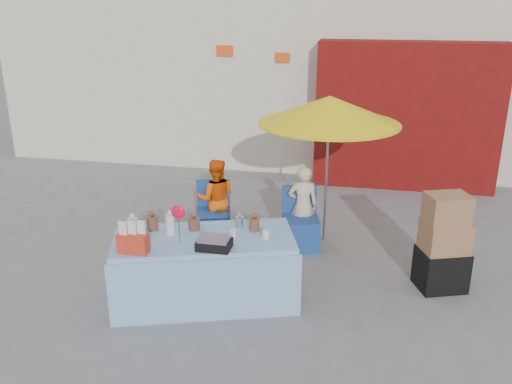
% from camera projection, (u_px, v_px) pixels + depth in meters
% --- Properties ---
extents(ground, '(80.00, 80.00, 0.00)m').
position_uv_depth(ground, '(231.00, 284.00, 6.63)').
color(ground, slate).
rests_on(ground, ground).
extents(backdrop, '(14.00, 8.00, 7.80)m').
position_uv_depth(backdrop, '(330.00, 6.00, 12.40)').
color(backdrop, silver).
rests_on(backdrop, ground).
extents(market_table, '(2.25, 1.54, 1.24)m').
position_uv_depth(market_table, '(204.00, 268.00, 6.17)').
color(market_table, '#8EB6E4').
rests_on(market_table, ground).
extents(chair_left, '(0.58, 0.57, 0.85)m').
position_uv_depth(chair_left, '(214.00, 223.00, 7.74)').
color(chair_left, '#204693').
rests_on(chair_left, ground).
extents(chair_right, '(0.58, 0.57, 0.85)m').
position_uv_depth(chair_right, '(301.00, 231.00, 7.51)').
color(chair_right, '#204693').
rests_on(chair_right, ground).
extents(vendor_orange, '(0.66, 0.57, 1.17)m').
position_uv_depth(vendor_orange, '(216.00, 199.00, 7.75)').
color(vendor_orange, '#F65D0C').
rests_on(vendor_orange, ground).
extents(vendor_beige, '(0.47, 0.37, 1.15)m').
position_uv_depth(vendor_beige, '(303.00, 206.00, 7.52)').
color(vendor_beige, beige).
rests_on(vendor_beige, ground).
extents(umbrella, '(1.90, 1.90, 2.09)m').
position_uv_depth(umbrella, '(329.00, 111.00, 7.16)').
color(umbrella, gray).
rests_on(umbrella, ground).
extents(box_stack, '(0.66, 0.60, 1.20)m').
position_uv_depth(box_stack, '(444.00, 246.00, 6.36)').
color(box_stack, black).
rests_on(box_stack, ground).
extents(tarp_bundle, '(0.77, 0.69, 0.28)m').
position_uv_depth(tarp_bundle, '(144.00, 267.00, 6.73)').
color(tarp_bundle, yellow).
rests_on(tarp_bundle, ground).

